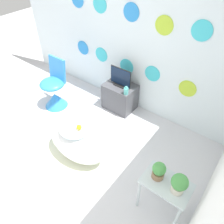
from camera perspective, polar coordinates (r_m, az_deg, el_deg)
name	(u,v)px	position (r m, az deg, el deg)	size (l,w,h in m)	color
ground_plane	(26,186)	(3.07, -21.54, -17.61)	(12.00, 12.00, 0.00)	silver
wall_back_dotted	(130,29)	(3.39, 4.68, 20.72)	(4.59, 0.05, 2.60)	white
rug	(73,162)	(3.12, -10.09, -12.63)	(1.10, 0.99, 0.01)	silver
bathtub	(78,141)	(2.98, -8.82, -7.37)	(0.88, 0.52, 0.56)	white
rubber_duck	(79,127)	(2.70, -8.64, -3.91)	(0.07, 0.07, 0.08)	yellow
chair	(54,92)	(3.87, -14.79, 5.10)	(0.42, 0.42, 0.86)	#338CE0
tv_cabinet	(120,97)	(3.72, 2.07, 4.05)	(0.51, 0.39, 0.46)	#4C4C51
tv	(121,78)	(3.51, 2.24, 8.85)	(0.38, 0.12, 0.31)	black
vase	(126,91)	(3.37, 3.69, 5.55)	(0.07, 0.07, 0.14)	#51B2AD
side_table	(165,188)	(2.44, 13.72, -18.83)	(0.49, 0.32, 0.53)	silver
potted_plant_left	(159,171)	(2.28, 12.12, -14.74)	(0.14, 0.14, 0.21)	#8C6B4C
potted_plant_right	(179,184)	(2.22, 17.16, -17.43)	(0.16, 0.16, 0.24)	beige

